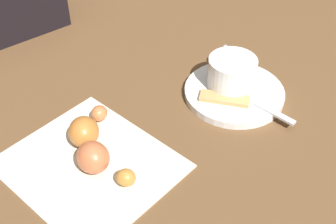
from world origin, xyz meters
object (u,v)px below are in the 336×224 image
object	(u,v)px
espresso_cup	(232,72)
teaspoon	(239,93)
sugar_packet	(224,99)
napkin	(90,164)
croissant	(92,144)
saucer	(234,93)

from	to	relation	value
espresso_cup	teaspoon	distance (m)	0.03
sugar_packet	napkin	size ratio (longest dim) A/B	0.35
espresso_cup	sugar_packet	distance (m)	0.04
teaspoon	croissant	distance (m)	0.22
saucer	croissant	world-z (taller)	croissant
teaspoon	croissant	size ratio (longest dim) A/B	1.04
croissant	sugar_packet	bearing A→B (deg)	159.13
espresso_cup	teaspoon	xyz separation A→B (m)	(0.01, 0.02, -0.02)
espresso_cup	teaspoon	world-z (taller)	espresso_cup
croissant	napkin	bearing A→B (deg)	31.28
teaspoon	croissant	world-z (taller)	croissant
saucer	napkin	bearing A→B (deg)	-14.91
saucer	sugar_packet	xyz separation A→B (m)	(0.03, 0.00, 0.01)
saucer	espresso_cup	bearing A→B (deg)	-117.08
teaspoon	napkin	world-z (taller)	teaspoon
saucer	napkin	world-z (taller)	saucer
espresso_cup	napkin	size ratio (longest dim) A/B	0.40
saucer	sugar_packet	bearing A→B (deg)	3.90
espresso_cup	teaspoon	bearing A→B (deg)	61.93
napkin	croissant	size ratio (longest dim) A/B	1.49
teaspoon	croissant	bearing A→B (deg)	-20.89
saucer	teaspoon	bearing A→B (deg)	60.88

